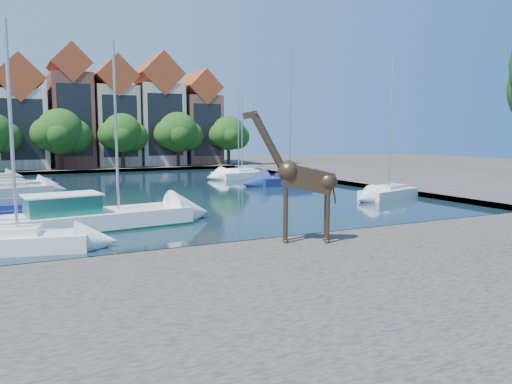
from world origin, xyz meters
TOP-DOWN VIEW (x-y plane):
  - ground at (0.00, 0.00)m, footprint 160.00×160.00m
  - water_basin at (0.00, 24.00)m, footprint 38.00×50.00m
  - near_quay at (0.00, -7.00)m, footprint 50.00×14.00m
  - far_quay at (0.00, 56.00)m, footprint 60.00×16.00m
  - right_quay at (25.00, 24.00)m, footprint 14.00×52.00m
  - townhouse_west_inner at (-10.50, 55.99)m, footprint 6.43×9.18m
  - townhouse_center at (-4.00, 55.99)m, footprint 5.44×9.18m
  - townhouse_east_inner at (2.00, 55.99)m, footprint 5.94×9.18m
  - townhouse_east_mid at (8.50, 55.99)m, footprint 6.43×9.18m
  - townhouse_east_end at (15.00, 55.99)m, footprint 5.44×9.18m
  - far_tree_mid_west at (-5.89, 50.49)m, footprint 7.80×6.00m
  - far_tree_mid_east at (2.10, 50.49)m, footprint 7.02×5.40m
  - far_tree_east at (10.11, 50.49)m, footprint 7.54×5.80m
  - far_tree_far_east at (18.09, 50.49)m, footprint 6.76×5.20m
  - giraffe_statue at (-0.76, -1.36)m, footprint 3.77×2.18m
  - motorsailer at (-8.34, 7.96)m, footprint 10.39×4.19m
  - sailboat_left_a at (-12.00, 4.00)m, footprint 6.19×3.24m
  - sailboat_left_b at (-12.00, 13.15)m, footprint 7.25×2.65m
  - sailboat_left_c at (-12.00, 25.81)m, footprint 6.30×3.26m
  - sailboat_left_d at (-12.00, 31.05)m, footprint 6.16×3.44m
  - sailboat_right_a at (15.00, 10.91)m, footprint 6.05×3.56m
  - sailboat_right_b at (13.46, 24.00)m, footprint 8.15×3.66m
  - sailboat_right_c at (12.00, 33.52)m, footprint 6.87×4.00m
  - sailboat_right_d at (12.00, 32.51)m, footprint 6.33×3.33m

SIDE VIEW (x-z plane):
  - ground at x=0.00m, z-range 0.00..0.00m
  - water_basin at x=0.00m, z-range 0.00..0.08m
  - near_quay at x=0.00m, z-range 0.00..0.50m
  - far_quay at x=0.00m, z-range 0.00..0.50m
  - right_quay at x=25.00m, z-range 0.00..0.50m
  - sailboat_left_b at x=-12.00m, z-range -4.31..5.53m
  - sailboat_left_d at x=-12.00m, z-range -4.23..5.46m
  - sailboat_right_d at x=12.00m, z-range -4.02..5.27m
  - sailboat_right_c at x=12.00m, z-range -4.43..5.75m
  - sailboat_right_a at x=15.00m, z-range -4.80..6.15m
  - sailboat_left_a at x=-12.00m, z-range -4.32..5.69m
  - sailboat_right_b at x=13.46m, z-range -6.14..7.55m
  - sailboat_left_c at x=-12.00m, z-range -5.57..7.03m
  - motorsailer at x=-8.34m, z-range -4.24..5.96m
  - giraffe_statue at x=-0.76m, z-range 0.45..6.21m
  - far_tree_far_east at x=18.09m, z-range 1.40..8.76m
  - far_tree_mid_east at x=2.10m, z-range 1.37..8.89m
  - far_tree_east at x=10.11m, z-range 1.32..9.16m
  - far_tree_mid_west at x=-5.89m, z-range 1.29..9.29m
  - townhouse_east_end at x=15.00m, z-range -0.11..14.32m
  - townhouse_west_inner at x=-10.50m, z-range -0.22..14.92m
  - townhouse_east_inner at x=2.00m, z-range -0.16..15.63m
  - townhouse_east_mid at x=8.50m, z-range -0.22..16.43m
  - townhouse_center at x=-4.00m, z-range -0.10..16.83m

